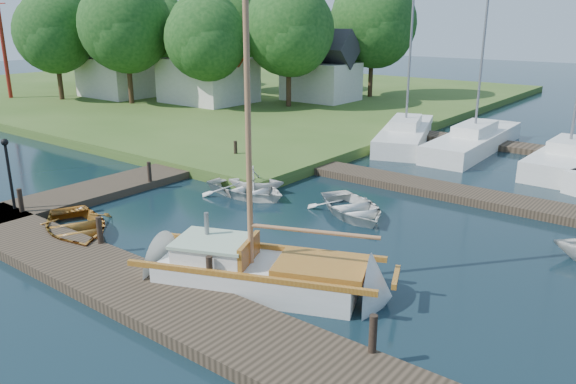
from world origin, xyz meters
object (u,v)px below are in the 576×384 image
Objects in this scene: mooring_post_1 at (100,230)px; tender_c at (353,205)px; tender_b at (256,178)px; tree_2 at (206,37)px; tree_1 at (126,24)px; tree_6 at (81,28)px; mooring_post_4 at (149,172)px; sailboat at (265,276)px; tree_4 at (242,20)px; mooring_post_2 at (210,272)px; marina_boat_1 at (474,139)px; tender_a at (247,186)px; house_b at (119,67)px; house_a at (208,68)px; marina_boat_2 at (568,157)px; mooring_post_5 at (236,149)px; mooring_post_0 at (21,200)px; tree_3 at (289,29)px; tree_5 at (160,31)px; tree_7 at (373,22)px; tree_0 at (55,32)px; house_c at (321,72)px; marina_boat_0 at (405,133)px; mooring_post_3 at (373,334)px; lamp_post at (8,164)px.

tender_c is (4.04, 7.30, -0.34)m from mooring_post_1.
tender_b is 19.45m from tree_2.
tree_6 is (-12.00, 4.00, -0.45)m from tree_1.
tree_6 reaches higher than mooring_post_4.
tree_6 reaches higher than tender_c.
sailboat is 35.94m from tree_4.
mooring_post_2 is 0.07× the size of marina_boat_1.
tree_1 is (-20.66, 10.35, 5.72)m from tender_a.
house_a is at bearing 14.04° from house_b.
marina_boat_2 reaches higher than tree_4.
tree_6 is at bearing 159.14° from mooring_post_5.
marina_boat_2 is (8.75, 11.25, -0.01)m from tender_b.
marina_boat_1 reaches higher than tree_6.
tree_3 is (-6.50, 23.05, 5.11)m from mooring_post_0.
tree_4 is (-14.50, 27.05, 5.67)m from mooring_post_0.
house_b reaches higher than tender_b.
tree_5 reaches higher than mooring_post_1.
tender_b reaches higher than mooring_post_0.
mooring_post_4 is at bearing -28.96° from tree_6.
mooring_post_1 and mooring_post_5 have the same top height.
tree_7 is at bearing 55.35° from marina_boat_2.
tree_3 is (16.00, 8.00, 0.28)m from tree_0.
tree_0 is 24.09m from tree_7.
tree_6 is (-37.50, 21.05, 4.94)m from mooring_post_2.
tree_1 is (4.00, -1.95, 3.32)m from house_b.
house_c is (6.00, 6.00, -0.38)m from house_a.
mooring_post_5 is 0.07× the size of marina_boat_1.
tree_6 reaches higher than mooring_post_1.
tree_5 is at bearing 121.06° from sailboat.
sailboat is 7.83m from tender_a.
tree_6 is at bearing -157.38° from tree_7.
mooring_post_2 is 18.86m from marina_boat_2.
marina_boat_1 is at bearing 79.27° from mooring_post_1.
mooring_post_4 is at bearing -50.91° from house_a.
marina_boat_0 reaches higher than tree_4.
mooring_post_1 is 0.10× the size of tree_5.
mooring_post_4 is at bearing 94.11° from tender_b.
mooring_post_2 is 4.50m from mooring_post_3.
mooring_post_4 is (-4.00, 5.00, 0.00)m from mooring_post_1.
tender_c is at bearing 93.57° from mooring_post_2.
tender_a is (4.66, 6.70, -1.50)m from lamp_post.
tender_c is at bearing -29.76° from tree_5.
lamp_post is 24.21m from house_a.
tender_c is (4.38, 0.60, -0.00)m from tender_a.
marina_boat_2 is at bearing -0.96° from house_b.
mooring_post_1 is 37.13m from tree_5.
mooring_post_0 is at bearing 164.59° from sailboat.
tree_4 is (-18.66, 20.35, 6.00)m from tender_a.
tree_4 reaches higher than house_c.
house_b reaches higher than tender_c.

